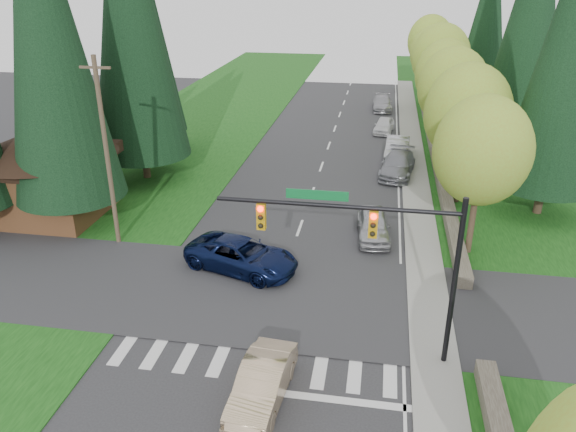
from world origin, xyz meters
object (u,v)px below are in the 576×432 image
(suv_navy, at_px, (242,255))
(parked_car_b, at_px, (398,165))
(parked_car_e, at_px, (382,103))
(parked_car_a, at_px, (373,225))
(sedan_champagne, at_px, (262,383))
(parked_car_c, at_px, (397,149))
(parked_car_d, at_px, (384,125))

(suv_navy, height_order, parked_car_b, suv_navy)
(suv_navy, height_order, parked_car_e, suv_navy)
(parked_car_a, distance_m, parked_car_b, 10.70)
(parked_car_b, relative_size, parked_car_e, 1.11)
(sedan_champagne, distance_m, parked_car_b, 24.65)
(suv_navy, distance_m, parked_car_b, 17.16)
(sedan_champagne, xyz_separation_m, parked_car_b, (4.80, 24.18, 0.05))
(parked_car_a, distance_m, parked_car_c, 14.50)
(parked_car_a, relative_size, parked_car_d, 1.11)
(parked_car_b, bearing_deg, parked_car_a, -89.69)
(parked_car_a, bearing_deg, parked_car_c, 79.69)
(parked_car_a, bearing_deg, parked_car_b, 77.70)
(sedan_champagne, bearing_deg, parked_car_d, 88.62)
(parked_car_a, height_order, parked_car_e, parked_car_a)
(suv_navy, bearing_deg, parked_car_c, -3.54)
(parked_car_a, height_order, parked_car_d, parked_car_a)
(parked_car_b, distance_m, parked_car_e, 20.16)
(parked_car_d, relative_size, parked_car_e, 0.81)
(parked_car_a, height_order, parked_car_c, parked_car_c)
(parked_car_d, bearing_deg, parked_car_c, -74.28)
(sedan_champagne, distance_m, parked_car_e, 44.42)
(sedan_champagne, height_order, suv_navy, suv_navy)
(suv_navy, relative_size, parked_car_e, 1.18)
(parked_car_a, distance_m, parked_car_d, 21.92)
(parked_car_a, bearing_deg, parked_car_d, 84.46)
(parked_car_b, height_order, parked_car_d, parked_car_b)
(parked_car_c, xyz_separation_m, parked_car_e, (-1.40, 16.27, -0.12))
(parked_car_c, bearing_deg, parked_car_e, 98.85)
(sedan_champagne, bearing_deg, suv_navy, 112.76)
(parked_car_a, bearing_deg, parked_car_e, 85.23)
(sedan_champagne, distance_m, parked_car_d, 35.69)
(parked_car_b, xyz_separation_m, parked_car_e, (-1.40, 20.11, -0.08))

